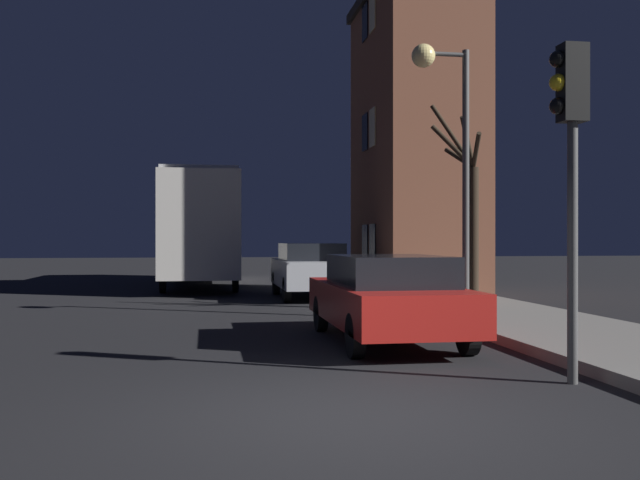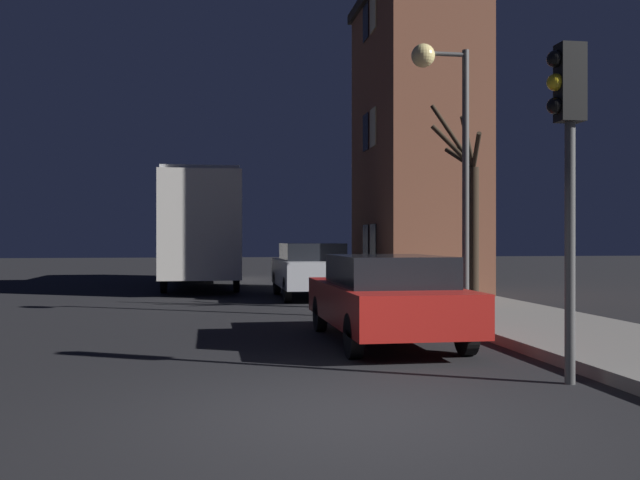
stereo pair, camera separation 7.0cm
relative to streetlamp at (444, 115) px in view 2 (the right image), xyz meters
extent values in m
plane|color=black|center=(-3.41, -7.29, -4.19)|extent=(120.00, 120.00, 0.00)
cube|color=brown|center=(1.36, 6.57, 0.30)|extent=(2.78, 5.38, 8.66)
cube|color=black|center=(-0.05, 6.08, -2.63)|extent=(0.03, 0.70, 1.10)
cube|color=black|center=(-0.05, 7.05, -2.63)|extent=(0.03, 0.70, 1.10)
cube|color=#E5C67F|center=(-0.05, 6.08, 0.70)|extent=(0.03, 0.70, 1.10)
cube|color=black|center=(-0.05, 7.05, 0.70)|extent=(0.03, 0.70, 1.10)
cube|color=#E5C67F|center=(-0.05, 6.08, 4.03)|extent=(0.03, 0.70, 1.10)
cube|color=black|center=(-0.05, 7.05, 4.03)|extent=(0.03, 0.70, 1.10)
cylinder|color=#4C4C4C|center=(0.46, 0.00, -1.34)|extent=(0.14, 0.14, 5.38)
cylinder|color=#4C4C4C|center=(0.01, 0.00, 1.24)|extent=(0.90, 0.09, 0.09)
sphere|color=#F9E08C|center=(-0.44, 0.00, 1.19)|extent=(0.48, 0.48, 0.48)
cylinder|color=#4C4C4C|center=(-0.62, -6.25, -2.68)|extent=(0.12, 0.12, 3.02)
cube|color=black|center=(-0.62, -6.25, -0.72)|extent=(0.30, 0.24, 0.90)
sphere|color=black|center=(-0.80, -6.25, -0.45)|extent=(0.20, 0.20, 0.20)
sphere|color=yellow|center=(-0.80, -6.25, -0.72)|extent=(0.20, 0.20, 0.20)
sphere|color=black|center=(-0.80, -6.25, -0.99)|extent=(0.20, 0.20, 0.20)
cylinder|color=#2D2319|center=(1.25, 1.60, -2.46)|extent=(0.25, 0.25, 3.15)
cylinder|color=#2D2319|center=(1.03, 1.38, -0.34)|extent=(0.58, 0.59, 1.13)
cylinder|color=#2D2319|center=(1.05, 1.97, -0.64)|extent=(0.51, 0.83, 0.58)
cylinder|color=#2D2319|center=(0.78, 1.67, -0.17)|extent=(1.04, 0.26, 1.47)
cylinder|color=#2D2319|center=(1.17, 1.24, -0.54)|extent=(0.27, 0.81, 0.75)
cylinder|color=#2D2319|center=(0.78, 1.68, -0.41)|extent=(1.03, 0.28, 1.02)
cube|color=beige|center=(-4.98, 12.33, -2.10)|extent=(2.42, 11.21, 3.24)
cube|color=black|center=(-4.98, 12.33, -1.51)|extent=(2.44, 10.32, 1.16)
cube|color=#B2B2B2|center=(-4.98, 12.33, -0.42)|extent=(2.30, 10.65, 0.12)
cylinder|color=black|center=(-3.86, 15.98, -3.71)|extent=(0.18, 0.96, 0.96)
cylinder|color=black|center=(-6.10, 15.98, -3.71)|extent=(0.18, 0.96, 0.96)
cylinder|color=black|center=(-3.86, 8.69, -3.71)|extent=(0.18, 0.96, 0.96)
cylinder|color=black|center=(-6.10, 8.69, -3.71)|extent=(0.18, 0.96, 0.96)
cube|color=#B21E19|center=(-1.91, -2.64, -3.57)|extent=(1.83, 4.63, 0.62)
cube|color=black|center=(-1.91, -2.87, -3.02)|extent=(1.61, 2.41, 0.47)
cylinder|color=black|center=(-1.08, -1.14, -3.87)|extent=(0.18, 0.64, 0.64)
cylinder|color=black|center=(-2.73, -1.14, -3.87)|extent=(0.18, 0.64, 0.64)
cylinder|color=black|center=(-1.08, -4.15, -3.87)|extent=(0.18, 0.64, 0.64)
cylinder|color=black|center=(-2.73, -4.15, -3.87)|extent=(0.18, 0.64, 0.64)
cube|color=#B7BABF|center=(-1.86, 6.17, -3.48)|extent=(1.83, 4.38, 0.74)
cube|color=black|center=(-1.86, 5.95, -2.88)|extent=(1.61, 2.28, 0.48)
cylinder|color=black|center=(-1.03, 7.60, -3.85)|extent=(0.18, 0.68, 0.68)
cylinder|color=black|center=(-2.68, 7.60, -3.85)|extent=(0.18, 0.68, 0.68)
cylinder|color=black|center=(-1.03, 4.75, -3.85)|extent=(0.18, 0.68, 0.68)
cylinder|color=black|center=(-2.68, 4.75, -3.85)|extent=(0.18, 0.68, 0.68)
camera|label=1|loc=(-4.81, -13.89, -2.53)|focal=40.00mm
camera|label=2|loc=(-4.75, -13.90, -2.53)|focal=40.00mm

